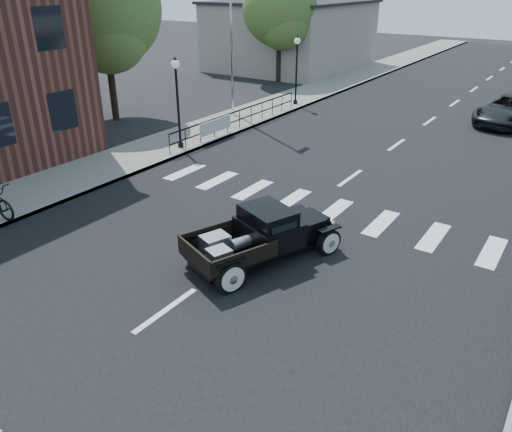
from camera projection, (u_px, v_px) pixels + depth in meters
The scene contains 13 objects.
ground at pixel (242, 256), 13.59m from camera, with size 120.00×120.00×0.00m, color black.
road at pixel (418, 130), 24.78m from camera, with size 14.00×80.00×0.02m, color black.
road_markings at pixel (380, 157), 21.05m from camera, with size 12.00×60.00×0.06m, color silver, non-canonical shape.
sidewalk_left at pixel (273, 106), 29.05m from camera, with size 3.00×80.00×0.15m, color gray.
low_building_left at pixel (291, 36), 41.00m from camera, with size 10.00×12.00×5.00m, color #A99E8E.
railing at pixel (240, 117), 24.47m from camera, with size 0.08×10.00×1.00m, color black, non-canonical shape.
banner at pixel (216, 131), 23.02m from camera, with size 0.04×2.20×0.60m, color silver, non-canonical shape.
lamp_post_b at pixel (178, 103), 21.02m from camera, with size 0.36×0.36×3.81m, color black, non-canonical shape.
lamp_post_c at pixel (296, 70), 28.49m from camera, with size 0.36×0.36×3.81m, color black, non-canonical shape.
big_tree_near at pixel (106, 37), 24.83m from camera, with size 5.70×5.70×8.37m, color #47632A, non-canonical shape.
big_tree_far at pixel (279, 27), 34.71m from camera, with size 5.11×5.11×7.51m, color #47632A, non-canonical shape.
hotrod_pickup at pixel (262, 235), 13.10m from camera, with size 2.02×4.32×1.50m, color black, non-canonical shape.
second_car at pixel (511, 110), 25.49m from camera, with size 2.40×5.21×1.45m, color black.
Camera 1 is at (6.92, -9.54, 6.86)m, focal length 35.00 mm.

